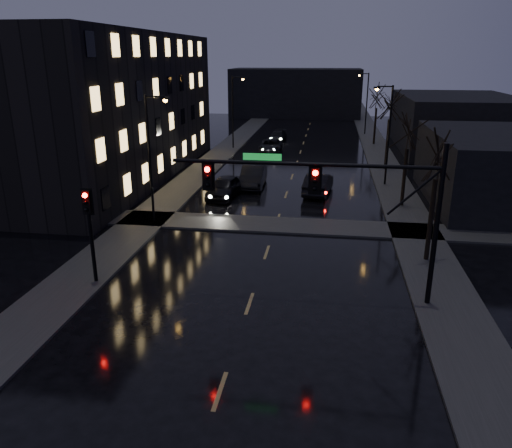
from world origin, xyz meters
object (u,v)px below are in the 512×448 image
(oncoming_car_b, at_px, (253,176))
(oncoming_car_d, at_px, (278,136))
(lead_car, at_px, (318,184))
(oncoming_car_c, at_px, (271,146))
(oncoming_car_a, at_px, (225,187))

(oncoming_car_b, relative_size, oncoming_car_d, 1.16)
(oncoming_car_d, bearing_deg, lead_car, -72.21)
(oncoming_car_b, xyz_separation_m, oncoming_car_d, (-0.38, 22.67, -0.20))
(oncoming_car_b, height_order, oncoming_car_c, oncoming_car_b)
(oncoming_car_b, relative_size, oncoming_car_c, 1.02)
(oncoming_car_d, distance_m, lead_car, 24.92)
(oncoming_car_a, relative_size, lead_car, 0.96)
(oncoming_car_b, bearing_deg, lead_car, -17.95)
(oncoming_car_c, bearing_deg, oncoming_car_d, 88.23)
(oncoming_car_a, bearing_deg, oncoming_car_d, 93.64)
(oncoming_car_d, xyz_separation_m, lead_car, (5.71, -24.25, 0.16))
(oncoming_car_a, distance_m, oncoming_car_b, 4.00)
(oncoming_car_b, relative_size, lead_car, 1.05)
(oncoming_car_a, xyz_separation_m, oncoming_car_b, (1.61, 3.66, 0.05))
(oncoming_car_d, bearing_deg, oncoming_car_c, -85.24)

